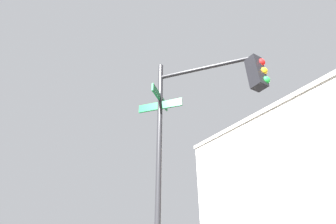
% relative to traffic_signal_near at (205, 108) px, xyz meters
% --- Properties ---
extents(traffic_signal_near, '(2.36, 2.05, 5.22)m').
position_rel_traffic_signal_near_xyz_m(traffic_signal_near, '(0.00, 0.00, 0.00)').
color(traffic_signal_near, black).
rests_on(traffic_signal_near, ground_plane).
extents(building_stucco, '(18.05, 19.80, 12.18)m').
position_rel_traffic_signal_near_xyz_m(building_stucco, '(-10.25, 24.16, 2.40)').
color(building_stucco, '#BCB7AD').
rests_on(building_stucco, ground_plane).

